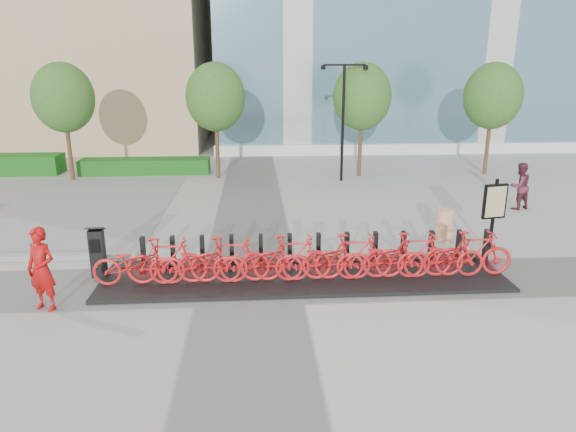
{
  "coord_description": "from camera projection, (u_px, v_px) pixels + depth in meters",
  "views": [
    {
      "loc": [
        0.17,
        -11.16,
        4.93
      ],
      "look_at": [
        1.0,
        1.5,
        1.2
      ],
      "focal_mm": 32.0,
      "sensor_mm": 36.0,
      "label": 1
    }
  ],
  "objects": [
    {
      "name": "bike_2",
      "position": [
        199.0,
        262.0,
        11.78
      ],
      "size": [
        1.92,
        0.67,
        1.01
      ],
      "primitive_type": "imported",
      "rotation": [
        0.0,
        0.0,
        1.57
      ],
      "color": "red",
      "rests_on": "dock_pad"
    },
    {
      "name": "bike_10",
      "position": [
        444.0,
        256.0,
        12.14
      ],
      "size": [
        1.92,
        0.67,
        1.01
      ],
      "primitive_type": "imported",
      "rotation": [
        0.0,
        0.0,
        1.57
      ],
      "color": "red",
      "rests_on": "dock_pad"
    },
    {
      "name": "bike_9",
      "position": [
        414.0,
        255.0,
        12.08
      ],
      "size": [
        1.87,
        0.53,
        1.12
      ],
      "primitive_type": "imported",
      "rotation": [
        0.0,
        0.0,
        1.57
      ],
      "color": "red",
      "rests_on": "dock_pad"
    },
    {
      "name": "bike_3",
      "position": [
        230.0,
        259.0,
        11.81
      ],
      "size": [
        1.87,
        0.53,
        1.12
      ],
      "primitive_type": "imported",
      "rotation": [
        0.0,
        0.0,
        1.57
      ],
      "color": "red",
      "rests_on": "dock_pad"
    },
    {
      "name": "ground",
      "position": [
        250.0,
        284.0,
        12.06
      ],
      "size": [
        120.0,
        120.0,
        0.0
      ],
      "primitive_type": "plane",
      "color": "#B6B6B6"
    },
    {
      "name": "tree_3",
      "position": [
        493.0,
        96.0,
        23.23
      ],
      "size": [
        2.6,
        2.6,
        5.1
      ],
      "color": "brown",
      "rests_on": "ground"
    },
    {
      "name": "bike_6",
      "position": [
        323.0,
        259.0,
        11.96
      ],
      "size": [
        1.92,
        0.67,
        1.01
      ],
      "primitive_type": "imported",
      "rotation": [
        0.0,
        0.0,
        1.57
      ],
      "color": "red",
      "rests_on": "dock_pad"
    },
    {
      "name": "bike_0",
      "position": [
        135.0,
        264.0,
        11.69
      ],
      "size": [
        1.92,
        0.67,
        1.01
      ],
      "primitive_type": "imported",
      "rotation": [
        0.0,
        0.0,
        1.57
      ],
      "color": "red",
      "rests_on": "dock_pad"
    },
    {
      "name": "bike_11",
      "position": [
        474.0,
        254.0,
        12.17
      ],
      "size": [
        1.87,
        0.53,
        1.12
      ],
      "primitive_type": "imported",
      "rotation": [
        0.0,
        0.0,
        1.57
      ],
      "color": "red",
      "rests_on": "dock_pad"
    },
    {
      "name": "streetlamp",
      "position": [
        343.0,
        109.0,
        21.96
      ],
      "size": [
        2.0,
        0.2,
        5.0
      ],
      "color": "black",
      "rests_on": "ground"
    },
    {
      "name": "dock_pad",
      "position": [
        304.0,
        276.0,
        12.42
      ],
      "size": [
        9.6,
        2.4,
        0.08
      ],
      "primitive_type": "cube",
      "color": "black",
      "rests_on": "ground"
    },
    {
      "name": "kiosk",
      "position": [
        98.0,
        252.0,
        12.12
      ],
      "size": [
        0.4,
        0.34,
        1.28
      ],
      "rotation": [
        0.0,
        0.0,
        0.03
      ],
      "color": "black",
      "rests_on": "dock_pad"
    },
    {
      "name": "bike_4",
      "position": [
        261.0,
        261.0,
        11.87
      ],
      "size": [
        1.92,
        0.67,
        1.01
      ],
      "primitive_type": "imported",
      "rotation": [
        0.0,
        0.0,
        1.57
      ],
      "color": "red",
      "rests_on": "dock_pad"
    },
    {
      "name": "bike_1",
      "position": [
        167.0,
        261.0,
        11.72
      ],
      "size": [
        1.87,
        0.53,
        1.12
      ],
      "primitive_type": "imported",
      "rotation": [
        0.0,
        0.0,
        1.57
      ],
      "color": "red",
      "rests_on": "dock_pad"
    },
    {
      "name": "worker_red",
      "position": [
        42.0,
        269.0,
        10.57
      ],
      "size": [
        0.76,
        0.63,
        1.79
      ],
      "primitive_type": "imported",
      "rotation": [
        0.0,
        0.0,
        -0.35
      ],
      "color": "#AD0C0D",
      "rests_on": "ground"
    },
    {
      "name": "bike_8",
      "position": [
        384.0,
        258.0,
        12.05
      ],
      "size": [
        1.92,
        0.67,
        1.01
      ],
      "primitive_type": "imported",
      "rotation": [
        0.0,
        0.0,
        1.57
      ],
      "color": "red",
      "rests_on": "dock_pad"
    },
    {
      "name": "bike_5",
      "position": [
        292.0,
        258.0,
        11.9
      ],
      "size": [
        1.87,
        0.53,
        1.12
      ],
      "primitive_type": "imported",
      "rotation": [
        0.0,
        0.0,
        1.57
      ],
      "color": "red",
      "rests_on": "dock_pad"
    },
    {
      "name": "hedge_b",
      "position": [
        146.0,
        166.0,
        24.28
      ],
      "size": [
        6.0,
        1.2,
        0.7
      ],
      "primitive_type": "cube",
      "color": "#1E671D",
      "rests_on": "ground"
    },
    {
      "name": "pedestrian",
      "position": [
        519.0,
        186.0,
        18.11
      ],
      "size": [
        0.96,
        0.84,
        1.67
      ],
      "primitive_type": "imported",
      "rotation": [
        0.0,
        0.0,
        3.43
      ],
      "color": "#5A2432",
      "rests_on": "ground"
    },
    {
      "name": "tree_1",
      "position": [
        215.0,
        97.0,
        22.44
      ],
      "size": [
        2.6,
        2.6,
        5.1
      ],
      "color": "brown",
      "rests_on": "ground"
    },
    {
      "name": "bike_7",
      "position": [
        354.0,
        256.0,
        11.99
      ],
      "size": [
        1.87,
        0.53,
        1.12
      ],
      "primitive_type": "imported",
      "rotation": [
        0.0,
        0.0,
        1.57
      ],
      "color": "red",
      "rests_on": "dock_pad"
    },
    {
      "name": "dock_rail_posts",
      "position": [
        319.0,
        250.0,
        12.77
      ],
      "size": [
        8.74,
        0.5,
        0.85
      ],
      "primitive_type": null,
      "color": "black",
      "rests_on": "dock_pad"
    },
    {
      "name": "tree_2",
      "position": [
        362.0,
        97.0,
        22.85
      ],
      "size": [
        2.6,
        2.6,
        5.1
      ],
      "color": "brown",
      "rests_on": "ground"
    },
    {
      "name": "map_sign",
      "position": [
        495.0,
        205.0,
        13.66
      ],
      "size": [
        0.68,
        0.24,
        2.07
      ],
      "rotation": [
        0.0,
        0.0,
        0.2
      ],
      "color": "black",
      "rests_on": "ground"
    },
    {
      "name": "tree_0",
      "position": [
        63.0,
        98.0,
        22.03
      ],
      "size": [
        2.6,
        2.6,
        5.1
      ],
      "color": "brown",
      "rests_on": "ground"
    },
    {
      "name": "construction_barrel",
      "position": [
        444.0,
        225.0,
        14.89
      ],
      "size": [
        0.58,
        0.58,
        0.95
      ],
      "primitive_type": "cylinder",
      "rotation": [
        0.0,
        0.0,
        -0.2
      ],
      "color": "orange",
      "rests_on": "ground"
    }
  ]
}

